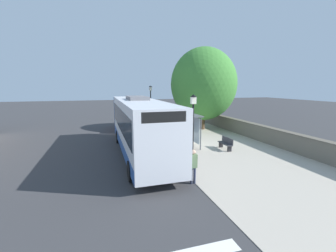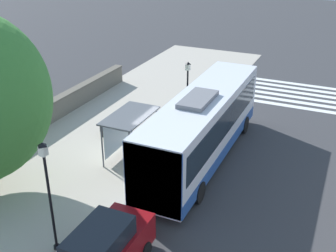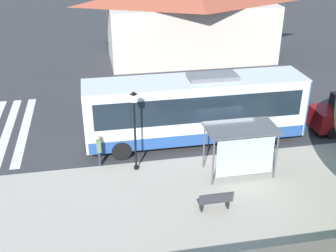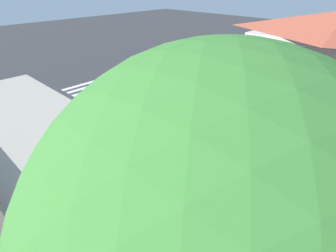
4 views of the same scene
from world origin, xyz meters
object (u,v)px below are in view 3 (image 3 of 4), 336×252
at_px(bus_shelter, 242,136).
at_px(pedestrian, 99,148).
at_px(bench, 215,200).
at_px(street_lamp_near, 135,125).
at_px(bus, 195,109).

relative_size(bus_shelter, pedestrian, 2.01).
relative_size(bench, street_lamp_near, 0.35).
distance_m(bus_shelter, street_lamp_near, 4.96).
height_order(pedestrian, street_lamp_near, street_lamp_near).
relative_size(bus, pedestrian, 7.08).
distance_m(bus, bench, 6.24).
distance_m(bus, street_lamp_near, 4.16).
relative_size(bus, bench, 8.11).
distance_m(bus, bus_shelter, 3.85).
distance_m(bench, street_lamp_near, 5.11).
bearing_deg(pedestrian, bus, -73.34).
bearing_deg(street_lamp_near, pedestrian, 68.12).
xyz_separation_m(bus_shelter, bench, (-2.39, 1.91, -1.58)).
distance_m(pedestrian, bench, 6.40).
distance_m(bus, pedestrian, 5.51).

